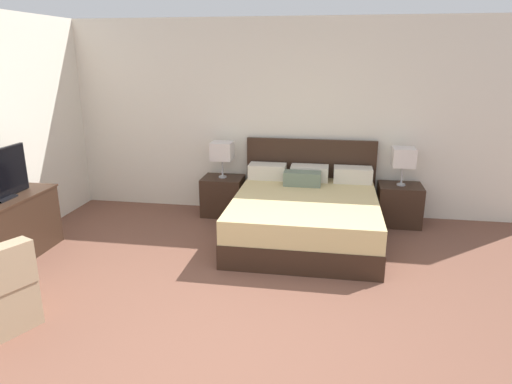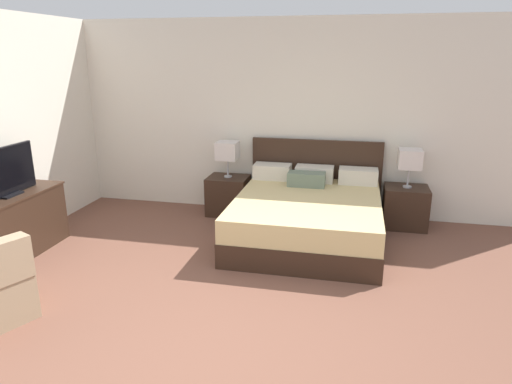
{
  "view_description": "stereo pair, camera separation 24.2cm",
  "coord_description": "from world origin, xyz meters",
  "px_view_note": "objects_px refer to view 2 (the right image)",
  "views": [
    {
      "loc": [
        0.7,
        -2.7,
        2.18
      ],
      "look_at": [
        -0.08,
        1.96,
        0.75
      ],
      "focal_mm": 32.0,
      "sensor_mm": 36.0,
      "label": 1
    },
    {
      "loc": [
        0.94,
        -2.66,
        2.18
      ],
      "look_at": [
        -0.08,
        1.96,
        0.75
      ],
      "focal_mm": 32.0,
      "sensor_mm": 36.0,
      "label": 2
    }
  ],
  "objects_px": {
    "nightstand_left": "(228,195)",
    "nightstand_right": "(405,207)",
    "bed": "(308,215)",
    "tv": "(5,173)",
    "table_lamp_right": "(410,159)",
    "dresser": "(14,225)",
    "table_lamp_left": "(227,151)"
  },
  "relations": [
    {
      "from": "dresser",
      "to": "table_lamp_right",
      "type": "bearing_deg",
      "value": 23.57
    },
    {
      "from": "table_lamp_left",
      "to": "tv",
      "type": "distance_m",
      "value": 2.7
    },
    {
      "from": "table_lamp_left",
      "to": "dresser",
      "type": "height_order",
      "value": "table_lamp_left"
    },
    {
      "from": "table_lamp_right",
      "to": "dresser",
      "type": "relative_size",
      "value": 0.38
    },
    {
      "from": "nightstand_left",
      "to": "dresser",
      "type": "relative_size",
      "value": 0.42
    },
    {
      "from": "bed",
      "to": "nightstand_right",
      "type": "xyz_separation_m",
      "value": [
        1.2,
        0.68,
        -0.03
      ]
    },
    {
      "from": "bed",
      "to": "nightstand_right",
      "type": "height_order",
      "value": "bed"
    },
    {
      "from": "tv",
      "to": "dresser",
      "type": "bearing_deg",
      "value": -125.69
    },
    {
      "from": "dresser",
      "to": "bed",
      "type": "bearing_deg",
      "value": 21.04
    },
    {
      "from": "nightstand_left",
      "to": "nightstand_right",
      "type": "height_order",
      "value": "same"
    },
    {
      "from": "tv",
      "to": "table_lamp_right",
      "type": "bearing_deg",
      "value": 23.54
    },
    {
      "from": "nightstand_left",
      "to": "dresser",
      "type": "bearing_deg",
      "value": -135.7
    },
    {
      "from": "bed",
      "to": "dresser",
      "type": "xyz_separation_m",
      "value": [
        -3.14,
        -1.21,
        0.06
      ]
    },
    {
      "from": "table_lamp_left",
      "to": "nightstand_left",
      "type": "bearing_deg",
      "value": -90.0
    },
    {
      "from": "tv",
      "to": "bed",
      "type": "bearing_deg",
      "value": 21.0
    },
    {
      "from": "bed",
      "to": "nightstand_right",
      "type": "bearing_deg",
      "value": 29.67
    },
    {
      "from": "bed",
      "to": "dresser",
      "type": "height_order",
      "value": "bed"
    },
    {
      "from": "nightstand_left",
      "to": "bed",
      "type": "bearing_deg",
      "value": -29.7
    },
    {
      "from": "nightstand_left",
      "to": "nightstand_right",
      "type": "xyz_separation_m",
      "value": [
        2.4,
        0.0,
        0.0
      ]
    },
    {
      "from": "nightstand_right",
      "to": "table_lamp_left",
      "type": "height_order",
      "value": "table_lamp_left"
    },
    {
      "from": "table_lamp_left",
      "to": "dresser",
      "type": "relative_size",
      "value": 0.38
    },
    {
      "from": "table_lamp_right",
      "to": "tv",
      "type": "relative_size",
      "value": 0.59
    },
    {
      "from": "nightstand_left",
      "to": "nightstand_right",
      "type": "bearing_deg",
      "value": 0.0
    },
    {
      "from": "table_lamp_left",
      "to": "tv",
      "type": "height_order",
      "value": "tv"
    },
    {
      "from": "nightstand_right",
      "to": "dresser",
      "type": "distance_m",
      "value": 4.73
    },
    {
      "from": "dresser",
      "to": "nightstand_left",
      "type": "bearing_deg",
      "value": 44.3
    },
    {
      "from": "nightstand_left",
      "to": "nightstand_right",
      "type": "relative_size",
      "value": 1.0
    },
    {
      "from": "nightstand_right",
      "to": "table_lamp_right",
      "type": "height_order",
      "value": "table_lamp_right"
    },
    {
      "from": "nightstand_left",
      "to": "table_lamp_left",
      "type": "relative_size",
      "value": 1.12
    },
    {
      "from": "table_lamp_left",
      "to": "table_lamp_right",
      "type": "bearing_deg",
      "value": 0.0
    },
    {
      "from": "nightstand_right",
      "to": "table_lamp_left",
      "type": "xyz_separation_m",
      "value": [
        -2.4,
        0.0,
        0.64
      ]
    },
    {
      "from": "table_lamp_right",
      "to": "dresser",
      "type": "distance_m",
      "value": 4.76
    }
  ]
}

